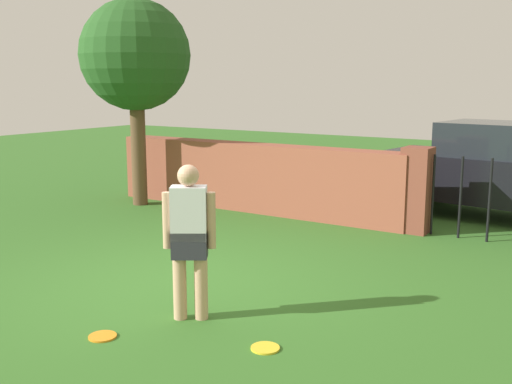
% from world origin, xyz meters
% --- Properties ---
extents(ground_plane, '(40.00, 40.00, 0.00)m').
position_xyz_m(ground_plane, '(0.00, 0.00, 0.00)').
color(ground_plane, '#336623').
extents(brick_wall, '(6.11, 0.50, 1.28)m').
position_xyz_m(brick_wall, '(-1.50, 4.09, 0.64)').
color(brick_wall, brown).
rests_on(brick_wall, ground).
extents(tree, '(2.14, 2.14, 4.01)m').
position_xyz_m(tree, '(-3.74, 3.35, 2.91)').
color(tree, brown).
rests_on(tree, ground).
extents(person, '(0.47, 0.38, 1.62)m').
position_xyz_m(person, '(0.87, -0.78, 0.90)').
color(person, tan).
rests_on(person, ground).
extents(fence_gate, '(3.14, 0.44, 1.40)m').
position_xyz_m(fence_gate, '(3.01, 4.09, 0.70)').
color(fence_gate, brown).
rests_on(fence_gate, ground).
extents(car, '(4.37, 2.31, 1.72)m').
position_xyz_m(car, '(2.58, 5.94, 0.86)').
color(car, black).
rests_on(car, ground).
extents(frisbee_orange, '(0.27, 0.27, 0.02)m').
position_xyz_m(frisbee_orange, '(0.45, -1.61, 0.01)').
color(frisbee_orange, orange).
rests_on(frisbee_orange, ground).
extents(frisbee_yellow, '(0.27, 0.27, 0.02)m').
position_xyz_m(frisbee_yellow, '(1.91, -0.99, 0.01)').
color(frisbee_yellow, yellow).
rests_on(frisbee_yellow, ground).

